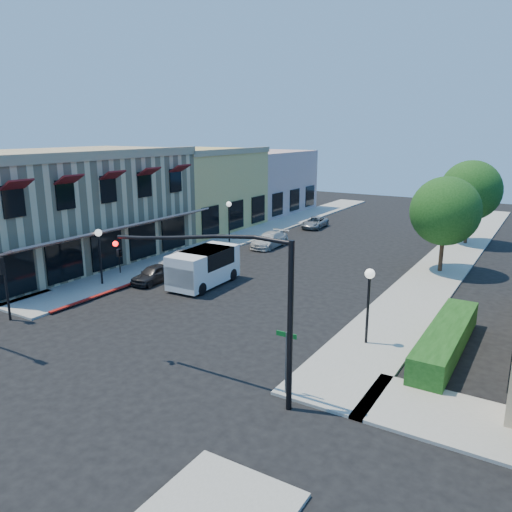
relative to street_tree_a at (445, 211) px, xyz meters
The scene contains 22 objects.
ground 24.06m from the street_tree_a, 111.80° to the right, with size 120.00×120.00×0.00m, color black.
sidewalk_left 18.71m from the street_tree_a, 164.10° to the left, with size 3.50×50.00×0.12m, color gray.
sidewalk_right 6.49m from the street_tree_a, 90.57° to the left, with size 3.50×50.00×0.12m, color gray.
curb_red_strip 21.45m from the street_tree_a, 138.28° to the right, with size 0.25×10.00×0.06m, color maroon.
corner_brick_building 26.63m from the street_tree_a, 155.60° to the right, with size 11.77×18.20×8.10m.
yellow_stucco_building 24.63m from the street_tree_a, behind, with size 10.00×12.00×7.60m, color tan.
pink_stucco_building 29.10m from the street_tree_a, 146.64° to the left, with size 10.00×12.00×7.00m, color #CDA09B.
hedge 13.96m from the street_tree_a, 77.42° to the right, with size 1.40×8.00×1.10m, color #154012.
street_tree_a is the anchor object (origin of this frame).
street_tree_b 10.01m from the street_tree_a, 90.00° to the left, with size 4.94×4.94×7.02m.
signal_mast_arm 20.71m from the street_tree_a, 98.17° to the right, with size 8.01×0.39×6.00m.
secondary_signal 26.64m from the street_tree_a, 129.21° to the right, with size 0.28×0.42×3.32m.
street_name_sign 20.00m from the street_tree_a, 93.76° to the right, with size 0.80×0.06×2.50m.
lamppost_left_near 22.30m from the street_tree_a, 141.02° to the right, with size 0.44×0.44×3.57m.
lamppost_left_far 17.36m from the street_tree_a, behind, with size 0.44×0.44×3.57m.
lamppost_right_near 14.08m from the street_tree_a, 91.23° to the right, with size 0.44×0.44×3.57m.
lamppost_right_far 2.49m from the street_tree_a, 98.53° to the left, with size 0.44×0.44×3.57m.
white_van 16.27m from the street_tree_a, 138.30° to the right, with size 2.36×5.09×2.22m.
parked_car_a 19.45m from the street_tree_a, 141.71° to the right, with size 1.33×3.30×1.12m, color black.
parked_car_b 17.84m from the street_tree_a, 149.04° to the right, with size 1.42×4.07×1.34m, color #B1B3B7.
parked_car_c 14.07m from the street_tree_a, behind, with size 1.70×4.18×1.21m, color #BBBBB9.
parked_car_d 17.54m from the street_tree_a, 144.35° to the left, with size 1.78×3.85×1.07m, color gray.
Camera 1 is at (15.09, -12.31, 9.42)m, focal length 35.00 mm.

